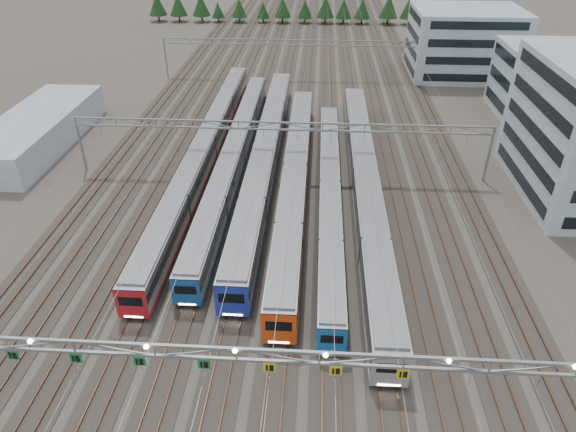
# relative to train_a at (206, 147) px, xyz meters

# --- Properties ---
(ground) EXTENTS (400.00, 400.00, 0.00)m
(ground) POSITION_rel_train_a_xyz_m (11.25, -43.89, -2.18)
(ground) COLOR #47423A
(ground) RESTS_ON ground
(track_bed) EXTENTS (54.00, 260.00, 5.42)m
(track_bed) POSITION_rel_train_a_xyz_m (11.25, 56.11, -0.69)
(track_bed) COLOR #2D2823
(track_bed) RESTS_ON ground
(train_a) EXTENTS (2.96, 68.30, 3.86)m
(train_a) POSITION_rel_train_a_xyz_m (0.00, 0.00, 0.00)
(train_a) COLOR black
(train_a) RESTS_ON ground
(train_b) EXTENTS (2.82, 60.78, 3.67)m
(train_b) POSITION_rel_train_a_xyz_m (4.50, -1.77, -0.09)
(train_b) COLOR black
(train_b) RESTS_ON ground
(train_c) EXTENTS (3.18, 63.14, 4.15)m
(train_c) POSITION_rel_train_a_xyz_m (9.00, -1.79, 0.15)
(train_c) COLOR black
(train_c) RESTS_ON ground
(train_d) EXTENTS (3.07, 56.30, 4.00)m
(train_d) POSITION_rel_train_a_xyz_m (13.50, -8.34, 0.07)
(train_d) COLOR black
(train_d) RESTS_ON ground
(train_e) EXTENTS (2.58, 51.35, 3.35)m
(train_e) POSITION_rel_train_a_xyz_m (18.00, -11.63, -0.26)
(train_e) COLOR black
(train_e) RESTS_ON ground
(train_f) EXTENTS (3.10, 62.44, 4.05)m
(train_f) POSITION_rel_train_a_xyz_m (22.50, -9.25, 0.09)
(train_f) COLOR black
(train_f) RESTS_ON ground
(gantry_near) EXTENTS (56.36, 0.61, 8.08)m
(gantry_near) POSITION_rel_train_a_xyz_m (11.20, -44.01, 4.90)
(gantry_near) COLOR gray
(gantry_near) RESTS_ON ground
(gantry_mid) EXTENTS (56.36, 0.36, 8.00)m
(gantry_mid) POSITION_rel_train_a_xyz_m (11.25, -3.89, 4.20)
(gantry_mid) COLOR gray
(gantry_mid) RESTS_ON ground
(gantry_far) EXTENTS (56.36, 0.36, 8.00)m
(gantry_far) POSITION_rel_train_a_xyz_m (11.25, 41.11, 4.20)
(gantry_far) COLOR gray
(gantry_far) RESTS_ON ground
(depot_bldg_mid) EXTENTS (14.00, 16.00, 11.91)m
(depot_bldg_mid) POSITION_rel_train_a_xyz_m (54.83, 21.76, 3.77)
(depot_bldg_mid) COLOR #91A5AD
(depot_bldg_mid) RESTS_ON ground
(depot_bldg_north) EXTENTS (22.00, 18.00, 13.52)m
(depot_bldg_north) POSITION_rel_train_a_xyz_m (46.68, 45.88, 4.58)
(depot_bldg_north) COLOR #91A5AD
(depot_bldg_north) RESTS_ON ground
(west_shed) EXTENTS (10.00, 30.00, 4.79)m
(west_shed) POSITION_rel_train_a_xyz_m (-27.21, 3.87, 0.22)
(west_shed) COLOR #91A5AD
(west_shed) RESTS_ON ground
(treeline) EXTENTS (100.10, 5.60, 7.02)m
(treeline) POSITION_rel_train_a_xyz_m (13.50, 95.17, 2.05)
(treeline) COLOR #332114
(treeline) RESTS_ON ground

